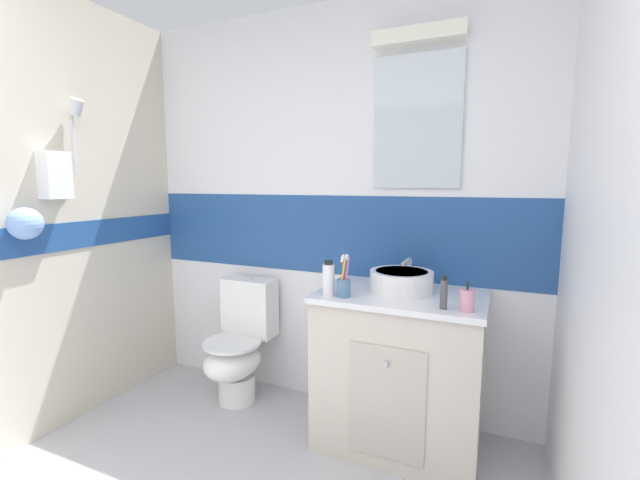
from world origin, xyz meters
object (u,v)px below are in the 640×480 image
shampoo_bottle_tall (329,279)px  sink_basin (401,281)px  toilet (239,345)px  toothpaste_tube_upright (444,294)px  soap_dispenser (467,300)px  toothbrush_cup (344,286)px

shampoo_bottle_tall → sink_basin: bearing=35.1°
sink_basin → toilet: 1.20m
sink_basin → toothpaste_tube_upright: size_ratio=2.44×
sink_basin → toilet: sink_basin is taller
toilet → toothpaste_tube_upright: (1.31, -0.25, 0.55)m
toilet → shampoo_bottle_tall: bearing=-18.8°
toilet → shampoo_bottle_tall: 0.97m
toothpaste_tube_upright → shampoo_bottle_tall: bearing=-179.7°
toilet → soap_dispenser: size_ratio=5.63×
toothpaste_tube_upright → toilet: bearing=169.3°
toothbrush_cup → soap_dispenser: bearing=-0.7°
toothbrush_cup → toothpaste_tube_upright: (0.49, -0.01, 0.02)m
toilet → toothbrush_cup: (0.82, -0.24, 0.54)m
shampoo_bottle_tall → toothpaste_tube_upright: bearing=0.3°
sink_basin → shampoo_bottle_tall: bearing=-144.9°
sink_basin → toothpaste_tube_upright: 0.34m
toothbrush_cup → shampoo_bottle_tall: (-0.08, -0.01, 0.03)m
toothbrush_cup → toilet: bearing=163.7°
soap_dispenser → toilet: bearing=170.1°
toilet → toothbrush_cup: toothbrush_cup is taller
sink_basin → toothbrush_cup: 0.33m
soap_dispenser → sink_basin: bearing=147.4°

